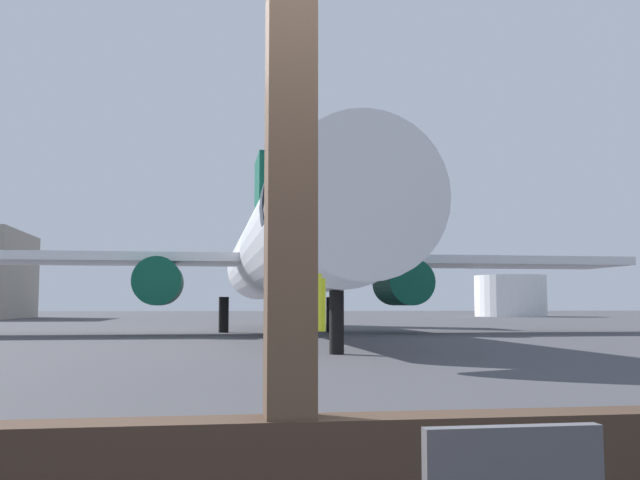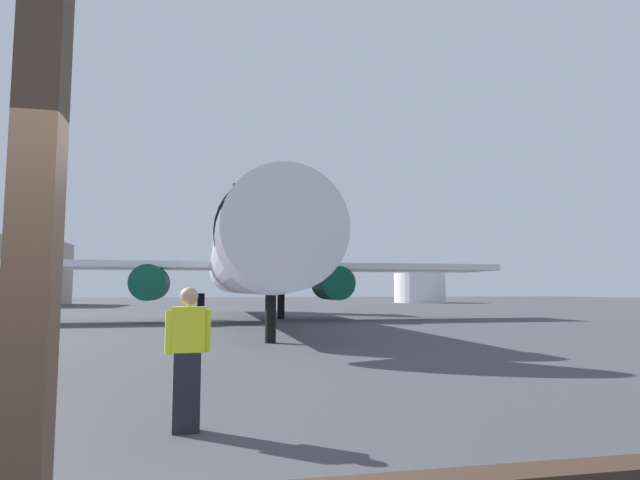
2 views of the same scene
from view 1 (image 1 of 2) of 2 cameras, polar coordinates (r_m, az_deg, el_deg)
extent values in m
plane|color=#424247|center=(43.00, -8.37, -6.60)|extent=(220.00, 220.00, 0.00)
cube|color=#4C3828|center=(3.06, -2.29, 6.23)|extent=(0.20, 0.20, 3.59)
cylinder|color=silver|center=(32.00, -3.04, -1.03)|extent=(3.75, 29.43, 3.75)
cone|color=silver|center=(16.22, 2.63, 2.89)|extent=(3.56, 2.60, 3.56)
cylinder|color=black|center=(18.09, 1.44, 2.54)|extent=(3.83, 0.90, 3.83)
cube|color=silver|center=(32.33, -17.66, -1.38)|extent=(14.49, 4.20, 0.36)
cube|color=silver|center=(33.91, 10.83, -1.69)|extent=(14.49, 4.20, 0.36)
cylinder|color=#0C4C38|center=(30.56, -12.34, -3.18)|extent=(1.90, 3.20, 1.90)
cylinder|color=#0C4C38|center=(31.60, 6.39, -3.32)|extent=(1.90, 3.20, 1.90)
cube|color=#0C4C38|center=(45.56, -4.68, 3.18)|extent=(0.36, 4.40, 5.20)
cylinder|color=black|center=(18.23, 1.29, -6.36)|extent=(0.36, 0.36, 1.56)
cylinder|color=black|center=(32.90, -7.45, -5.74)|extent=(0.44, 0.44, 1.56)
cylinder|color=black|center=(33.36, 0.87, -5.77)|extent=(0.44, 0.44, 1.56)
cube|color=black|center=(7.21, -1.60, -10.80)|extent=(0.32, 0.20, 0.95)
cube|color=yellow|center=(7.18, -1.58, -4.83)|extent=(0.40, 0.22, 0.55)
sphere|color=tan|center=(7.19, -1.57, -1.60)|extent=(0.22, 0.22, 0.22)
cylinder|color=yellow|center=(7.29, 0.09, -5.03)|extent=(0.09, 0.09, 0.52)
cylinder|color=yellow|center=(7.07, -3.31, -5.02)|extent=(0.09, 0.09, 0.52)
cylinder|color=white|center=(81.31, 14.48, -4.21)|extent=(7.52, 7.52, 4.35)
camera|label=2|loc=(1.27, 61.20, 20.52)|focal=29.85mm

